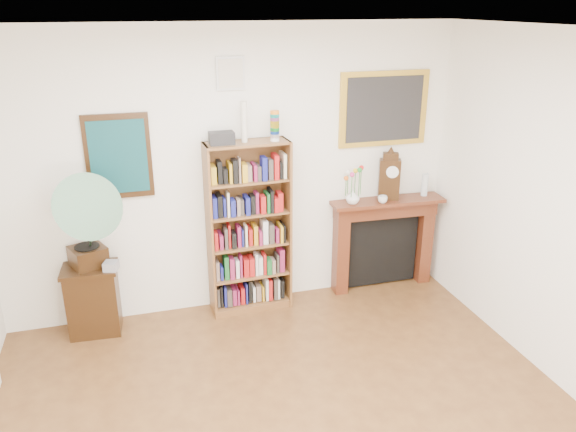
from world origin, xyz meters
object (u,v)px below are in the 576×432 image
object	(u,v)px
bookshelf	(249,219)
fireplace	(383,235)
flower_vase	(353,197)
gramophone	(81,216)
mantel_clock	(389,177)
bottle_right	(425,186)
teacup	(383,199)
cd_stack	(111,266)
side_cabinet	(93,300)
bottle_left	(425,185)

from	to	relation	value
bookshelf	fireplace	distance (m)	1.54
bookshelf	flower_vase	world-z (taller)	bookshelf
gramophone	bookshelf	bearing A→B (deg)	-17.72
mantel_clock	bottle_right	world-z (taller)	mantel_clock
gramophone	bottle_right	bearing A→B (deg)	-19.94
fireplace	teacup	world-z (taller)	teacup
gramophone	cd_stack	bearing A→B (deg)	-23.70
flower_vase	bottle_right	size ratio (longest dim) A/B	0.72
teacup	fireplace	bearing A→B (deg)	53.61
side_cabinet	cd_stack	distance (m)	0.44
side_cabinet	gramophone	xyz separation A→B (m)	(0.00, -0.11, 0.88)
cd_stack	gramophone	bearing A→B (deg)	179.42
gramophone	flower_vase	distance (m)	2.61
bottle_left	bottle_right	xyz separation A→B (m)	(0.01, 0.01, -0.02)
cd_stack	bottle_left	xyz separation A→B (m)	(3.24, 0.18, 0.43)
flower_vase	bottle_right	distance (m)	0.85
side_cabinet	teacup	world-z (taller)	teacup
bookshelf	gramophone	xyz separation A→B (m)	(-1.52, -0.14, 0.25)
bottle_left	cd_stack	bearing A→B (deg)	-176.79
bookshelf	side_cabinet	bearing A→B (deg)	178.65
bookshelf	mantel_clock	world-z (taller)	bookshelf
gramophone	flower_vase	xyz separation A→B (m)	(2.61, 0.15, -0.12)
bookshelf	cd_stack	xyz separation A→B (m)	(-1.32, -0.15, -0.26)
cd_stack	bottle_left	distance (m)	3.28
bookshelf	mantel_clock	xyz separation A→B (m)	(1.50, 0.04, 0.29)
cd_stack	bottle_right	bearing A→B (deg)	3.40
fireplace	cd_stack	xyz separation A→B (m)	(-2.81, -0.22, 0.12)
side_cabinet	mantel_clock	bearing A→B (deg)	5.13
bookshelf	fireplace	bearing A→B (deg)	0.05
cd_stack	mantel_clock	size ratio (longest dim) A/B	0.24
gramophone	cd_stack	distance (m)	0.54
side_cabinet	bottle_left	distance (m)	3.54
gramophone	bottle_right	xyz separation A→B (m)	(3.45, 0.19, -0.10)
gramophone	cd_stack	xyz separation A→B (m)	(0.20, -0.00, -0.50)
teacup	bottle_right	distance (m)	0.55
side_cabinet	teacup	size ratio (longest dim) A/B	7.03
side_cabinet	teacup	xyz separation A→B (m)	(2.92, -0.02, 0.72)
bottle_left	bottle_right	size ratio (longest dim) A/B	1.20
mantel_clock	gramophone	bearing A→B (deg)	-154.35
bookshelf	flower_vase	distance (m)	1.10
teacup	bookshelf	bearing A→B (deg)	177.60
bookshelf	gramophone	size ratio (longest dim) A/B	2.09
bookshelf	gramophone	bearing A→B (deg)	-177.33
fireplace	bottle_right	distance (m)	0.69
bottle_left	bottle_right	bearing A→B (deg)	44.71
fireplace	gramophone	world-z (taller)	gramophone
gramophone	bottle_right	size ratio (longest dim) A/B	4.80
teacup	bottle_right	bearing A→B (deg)	11.19
fireplace	bottle_left	distance (m)	0.70
flower_vase	side_cabinet	bearing A→B (deg)	-179.08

